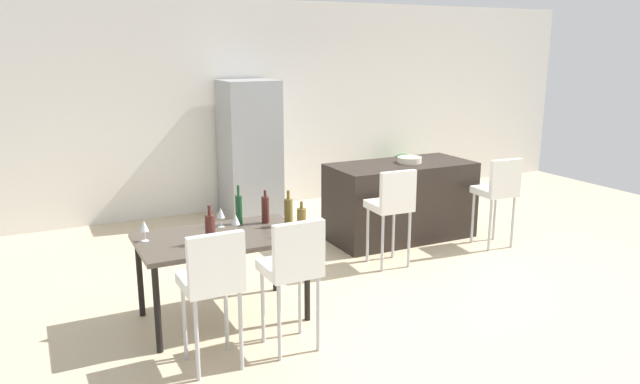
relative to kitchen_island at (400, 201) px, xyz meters
name	(u,v)px	position (x,y,z in m)	size (l,w,h in m)	color
ground_plane	(406,261)	(-0.41, -0.75, -0.46)	(10.00, 10.00, 0.00)	#C6B28E
back_wall	(293,104)	(-0.41, 2.24, 0.99)	(10.00, 0.12, 2.90)	silver
kitchen_island	(400,201)	(0.00, 0.00, 0.00)	(1.73, 0.81, 0.92)	black
bar_chair_left	(392,202)	(-0.64, -0.79, 0.24)	(0.42, 0.42, 1.05)	white
bar_chair_middle	(498,188)	(0.80, -0.79, 0.24)	(0.43, 0.43, 1.05)	white
dining_table	(221,243)	(-2.60, -1.20, 0.21)	(1.37, 0.83, 0.74)	#4C4238
dining_chair_near	(213,278)	(-2.91, -1.98, 0.24)	(0.41, 0.41, 1.05)	white
dining_chair_far	(293,264)	(-2.29, -1.98, 0.24)	(0.41, 0.41, 1.05)	white
wine_bottle_far	(302,221)	(-1.99, -1.49, 0.40)	(0.08, 0.08, 0.29)	brown
wine_bottle_inner	(265,209)	(-2.13, -1.02, 0.40)	(0.07, 0.07, 0.30)	#471E19
wine_bottle_near	(239,209)	(-2.35, -0.94, 0.42)	(0.06, 0.06, 0.35)	#194723
wine_bottle_left	(210,228)	(-2.73, -1.35, 0.40)	(0.08, 0.08, 0.31)	#471E19
wine_bottle_middle	(289,212)	(-1.98, -1.19, 0.41)	(0.07, 0.07, 0.32)	brown
wine_glass_right	(144,226)	(-3.19, -1.07, 0.40)	(0.07, 0.07, 0.17)	silver
wine_glass_end	(236,220)	(-2.48, -1.22, 0.40)	(0.07, 0.07, 0.17)	silver
wine_glass_corner	(221,213)	(-2.53, -0.97, 0.40)	(0.07, 0.07, 0.17)	silver
refrigerator	(250,149)	(-1.25, 1.80, 0.46)	(0.72, 0.68, 1.84)	#939699
fruit_bowl	(409,160)	(0.11, -0.01, 0.50)	(0.29, 0.29, 0.07)	beige
potted_plant	(403,170)	(1.26, 1.79, -0.07)	(0.46, 0.46, 0.65)	#996B4C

